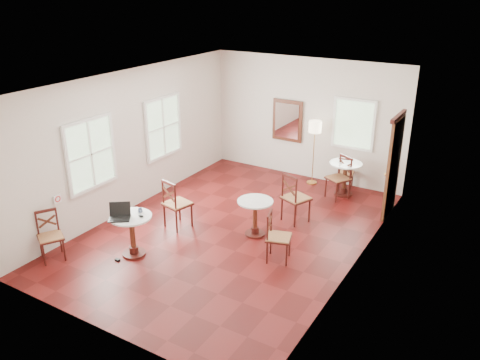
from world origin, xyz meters
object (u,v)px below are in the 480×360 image
Objects in this scene: cafe_table_mid at (255,214)px; chair_back_a at (346,173)px; cafe_table_back at (345,175)px; navy_mug at (140,210)px; power_adapter at (117,260)px; mouse at (141,216)px; chair_mid_a at (295,198)px; laptop at (120,215)px; chair_back_b at (339,178)px; chair_mid_b at (277,237)px; floor_lamp at (315,131)px; cafe_table_near at (132,231)px; chair_near_a at (176,204)px; chair_near_b at (50,236)px; water_glass at (139,212)px.

cafe_table_mid is 3.20m from chair_back_a.
navy_mug is at bearing -117.81° from cafe_table_back.
mouse is at bearing 52.23° from power_adapter.
laptop is at bearing 76.94° from chair_mid_a.
chair_back_a is at bearing 123.68° from chair_back_b.
chair_mid_b is 10.47× the size of power_adapter.
chair_back_a is at bearing 5.05° from floor_lamp.
cafe_table_back is 0.97× the size of chair_back_a.
cafe_table_near is 3.35m from chair_mid_a.
cafe_table_back is 0.36m from chair_back_a.
chair_back_b is at bearing 84.30° from mouse.
chair_back_a is at bearing 64.88° from navy_mug.
chair_back_a is (2.26, 4.92, -0.08)m from cafe_table_near.
chair_mid_b is 1.95× the size of laptop.
chair_near_a is 1.12× the size of chair_mid_b.
cafe_table_back is (2.36, 4.58, 0.00)m from cafe_table_near.
chair_mid_a reaches higher than laptop.
chair_near_b is at bearing 71.33° from chair_mid_a.
chair_mid_a reaches higher than cafe_table_back.
laptop is (1.06, 0.69, 0.40)m from chair_near_b.
laptop is 0.85m from power_adapter.
chair_mid_a reaches higher than power_adapter.
chair_mid_b is at bearing -76.52° from floor_lamp.
power_adapter is (-1.64, -2.12, -0.44)m from cafe_table_mid.
cafe_table_back is at bearing 95.05° from chair_back_a.
cafe_table_near is 9.21× the size of water_glass.
cafe_table_mid is 2.21m from navy_mug.
mouse is at bearing 56.13° from chair_back_a.
navy_mug reaches higher than mouse.
chair_back_b reaches higher than cafe_table_mid.
chair_mid_a reaches higher than cafe_table_mid.
power_adapter is (-2.37, -5.24, -0.39)m from chair_back_a.
chair_mid_b is 3.86m from floor_lamp.
cafe_table_back is 0.76× the size of chair_near_a.
chair_back_a is 5.23m from navy_mug.
chair_back_a is at bearing 76.78° from cafe_table_mid.
chair_near_a is (-1.52, -0.52, 0.06)m from cafe_table_mid.
chair_mid_a is 1.08× the size of chair_back_b.
water_glass is (-1.87, -2.59, 0.30)m from chair_mid_a.
chair_mid_b is at bearing 31.78° from power_adapter.
chair_near_b is (-1.17, -0.84, -0.04)m from cafe_table_near.
chair_near_b is at bearing -144.31° from cafe_table_near.
floor_lamp reaches higher than mouse.
mouse is at bearing -127.73° from cafe_table_mid.
cafe_table_mid is 2.22m from mouse.
cafe_table_mid is 2.58m from laptop.
chair_mid_b reaches higher than mouse.
water_glass is (-2.23, -4.20, 0.34)m from chair_back_b.
chair_near_a is at bearing 85.71° from power_adapter.
cafe_table_back is 1.28m from floor_lamp.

